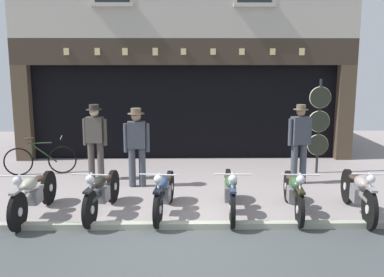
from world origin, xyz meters
name	(u,v)px	position (x,y,z in m)	size (l,w,h in m)	color
ground	(184,259)	(0.00, -0.98, -0.04)	(21.26, 22.00, 0.18)	gray
shop_facade	(185,91)	(0.00, 6.99, 1.75)	(9.56, 4.42, 6.56)	black
motorcycle_far_left	(34,194)	(-2.65, 0.66, 0.43)	(0.62, 2.01, 0.92)	black
motorcycle_left	(102,192)	(-1.47, 0.76, 0.42)	(0.62, 1.98, 0.91)	black
motorcycle_center_left	(164,192)	(-0.36, 0.74, 0.42)	(0.62, 1.95, 0.91)	black
motorcycle_center	(230,191)	(0.82, 0.77, 0.42)	(0.62, 2.06, 0.92)	black
motorcycle_center_right	(294,192)	(1.96, 0.75, 0.41)	(0.62, 1.97, 0.91)	black
motorcycle_right	(358,192)	(3.09, 0.66, 0.43)	(0.62, 2.00, 0.93)	black
salesman_left	(95,138)	(-2.05, 3.09, 0.98)	(0.56, 0.36, 1.75)	#47423D
shopkeeper_center	(137,143)	(-1.04, 2.52, 0.96)	(0.56, 0.36, 1.73)	#3D424C
salesman_right	(300,140)	(2.55, 2.72, 0.99)	(0.55, 0.33, 1.78)	#3D424C
tyre_sign_pole	(319,122)	(3.24, 3.63, 1.26)	(0.52, 0.06, 2.29)	#232328
advert_board_near	(109,94)	(-2.11, 5.40, 1.81)	(0.66, 0.03, 1.08)	beige
leaning_bicycle	(40,159)	(-3.51, 3.63, 0.37)	(1.68, 0.53, 0.93)	black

